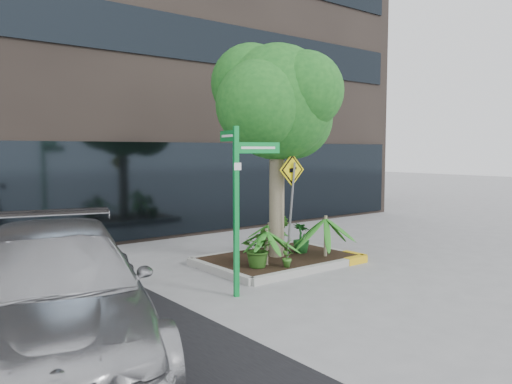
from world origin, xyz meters
TOP-DOWN VIEW (x-y plane):
  - ground at (0.00, 0.00)m, footprint 80.00×80.00m
  - building at (0.50, 8.50)m, footprint 18.00×8.00m
  - planter at (0.23, 0.27)m, footprint 3.35×2.36m
  - tree at (0.21, 0.38)m, footprint 3.21×2.84m
  - palm_front at (1.04, -0.32)m, footprint 1.01×1.01m
  - palm_left at (-0.51, -0.14)m, footprint 0.84×0.84m
  - palm_back at (0.53, 1.01)m, footprint 0.72×0.72m
  - parked_car at (-5.17, -1.76)m, footprint 3.57×5.75m
  - shrub_a at (-0.79, -0.17)m, footprint 0.92×0.92m
  - shrub_b at (0.90, 0.30)m, footprint 0.49×0.49m
  - shrub_c at (-0.31, -0.55)m, footprint 0.43×0.43m
  - shrub_d at (0.93, 1.09)m, footprint 0.53×0.53m
  - street_sign_post at (-1.93, -1.11)m, footprint 0.83×1.00m
  - cattle_sign at (0.28, -0.03)m, footprint 0.70×0.26m

SIDE VIEW (x-z plane):
  - ground at x=0.00m, z-range 0.00..0.00m
  - planter at x=0.23m, z-range 0.03..0.18m
  - shrub_c at x=-0.31m, z-range 0.15..0.75m
  - shrub_b at x=0.90m, z-range 0.15..0.84m
  - shrub_a at x=-0.79m, z-range 0.15..0.91m
  - shrub_d at x=0.93m, z-range 0.15..0.96m
  - palm_back at x=0.53m, z-range 0.35..1.15m
  - parked_car at x=-5.17m, z-range 0.00..1.56m
  - palm_left at x=-0.51m, z-range 0.38..1.31m
  - palm_front at x=1.04m, z-range 0.43..1.56m
  - cattle_sign at x=0.28m, z-range 0.55..2.82m
  - street_sign_post at x=-1.93m, z-range 0.34..3.23m
  - tree at x=0.21m, z-range 1.11..5.92m
  - building at x=0.50m, z-range 0.00..15.00m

